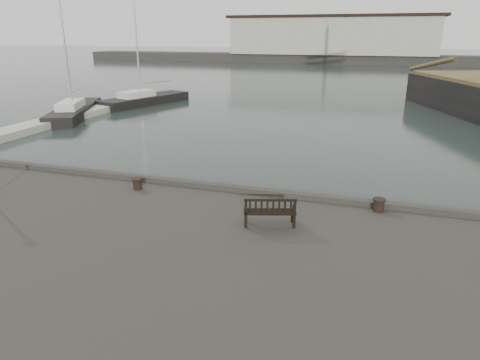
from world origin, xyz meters
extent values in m
plane|color=black|center=(0.00, 0.00, 0.00)|extent=(400.00, 400.00, 0.00)
cube|color=beige|center=(-20.00, 10.00, 0.25)|extent=(2.00, 24.00, 0.50)
cube|color=#383530|center=(0.00, 92.00, 1.00)|extent=(140.00, 8.00, 2.00)
cube|color=beige|center=(-8.00, 92.00, 6.00)|extent=(46.00, 9.00, 8.00)
cube|color=black|center=(-8.00, 92.00, 10.30)|extent=(48.00, 9.50, 0.60)
cube|color=black|center=(0.98, -2.41, 1.95)|extent=(1.51, 0.88, 0.04)
cube|color=black|center=(1.04, -2.61, 2.17)|extent=(1.38, 0.47, 0.43)
cube|color=black|center=(0.98, -2.41, 1.76)|extent=(1.40, 0.79, 0.39)
cylinder|color=black|center=(-4.03, -0.98, 1.76)|extent=(0.41, 0.41, 0.39)
cylinder|color=black|center=(3.86, -0.50, 1.76)|extent=(0.39, 0.39, 0.40)
cube|color=black|center=(-20.78, 17.09, 0.10)|extent=(6.41, 10.64, 1.40)
cube|color=silver|center=(-20.78, 17.09, 1.10)|extent=(2.90, 4.01, 0.60)
cylinder|color=#B2B5B7|center=(-20.78, 17.09, 7.07)|extent=(0.16, 0.16, 12.54)
cube|color=black|center=(-18.32, 24.50, 0.10)|extent=(5.56, 10.18, 1.40)
cube|color=silver|center=(-18.32, 24.50, 1.10)|extent=(2.72, 3.82, 0.60)
cylinder|color=#B2B5B7|center=(-18.32, 24.50, 6.27)|extent=(0.16, 0.16, 10.95)
camera|label=1|loc=(3.50, -13.04, 6.62)|focal=32.00mm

